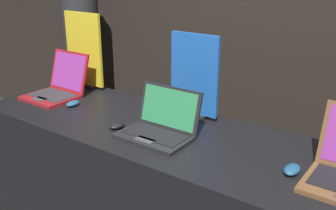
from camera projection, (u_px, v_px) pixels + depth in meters
wall_back at (271, 19)px, 2.99m from camera, size 8.00×0.05×2.80m
display_counter at (167, 207)px, 2.27m from camera, size 2.37×0.73×0.96m
laptop_front at (58, 87)px, 2.63m from camera, size 0.33×0.36×0.28m
mouse_front at (73, 104)px, 2.46m from camera, size 0.06×0.10×0.03m
promo_stand_front at (84, 52)px, 2.76m from camera, size 0.33×0.07×0.53m
laptop_middle at (160, 125)px, 2.03m from camera, size 0.37×0.29×0.24m
mouse_middle at (117, 125)px, 2.14m from camera, size 0.07×0.10×0.03m
promo_stand_middle at (194, 78)px, 2.22m from camera, size 0.31×0.07×0.49m
mouse_back at (292, 169)px, 1.68m from camera, size 0.06×0.11×0.03m
person_bystander at (83, 61)px, 3.70m from camera, size 0.34×0.34×1.79m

